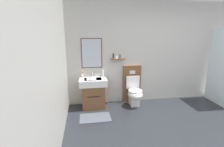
# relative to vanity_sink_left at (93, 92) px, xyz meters

# --- Properties ---
(wall_back) EXTENTS (5.11, 0.27, 2.63)m
(wall_back) POSITION_rel_vanity_sink_left_xyz_m (1.80, 0.27, 0.92)
(wall_back) COLOR beige
(wall_back) RESTS_ON ground
(wall_left) EXTENTS (0.12, 4.37, 2.63)m
(wall_left) POSITION_rel_vanity_sink_left_xyz_m (-0.68, -1.85, 0.92)
(wall_left) COLOR beige
(wall_left) RESTS_ON ground
(bath_mat) EXTENTS (0.68, 0.44, 0.01)m
(bath_mat) POSITION_rel_vanity_sink_left_xyz_m (0.00, -0.60, -0.39)
(bath_mat) COLOR #474C56
(bath_mat) RESTS_ON ground
(vanity_sink_left) EXTENTS (0.67, 0.50, 0.74)m
(vanity_sink_left) POSITION_rel_vanity_sink_left_xyz_m (0.00, 0.00, 0.00)
(vanity_sink_left) COLOR brown
(vanity_sink_left) RESTS_ON ground
(tap_on_left_sink) EXTENTS (0.03, 0.13, 0.11)m
(tap_on_left_sink) POSITION_rel_vanity_sink_left_xyz_m (0.00, 0.18, 0.41)
(tap_on_left_sink) COLOR silver
(tap_on_left_sink) RESTS_ON vanity_sink_left
(toilet) EXTENTS (0.48, 0.62, 1.00)m
(toilet) POSITION_rel_vanity_sink_left_xyz_m (1.04, 0.01, -0.02)
(toilet) COLOR brown
(toilet) RESTS_ON ground
(toothbrush_cup) EXTENTS (0.07, 0.07, 0.21)m
(toothbrush_cup) POSITION_rel_vanity_sink_left_xyz_m (-0.25, 0.17, 0.40)
(toothbrush_cup) COLOR silver
(toothbrush_cup) RESTS_ON vanity_sink_left
(soap_dispenser) EXTENTS (0.06, 0.06, 0.20)m
(soap_dispenser) POSITION_rel_vanity_sink_left_xyz_m (0.27, 0.18, 0.43)
(soap_dispenser) COLOR white
(soap_dispenser) RESTS_ON vanity_sink_left
(folded_hand_towel) EXTENTS (0.22, 0.16, 0.04)m
(folded_hand_towel) POSITION_rel_vanity_sink_left_xyz_m (-0.04, -0.15, 0.37)
(folded_hand_towel) COLOR white
(folded_hand_towel) RESTS_ON vanity_sink_left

